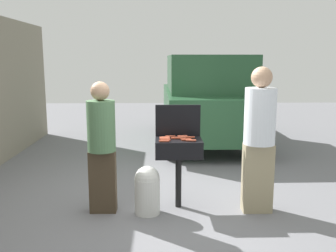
{
  "coord_description": "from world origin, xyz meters",
  "views": [
    {
      "loc": [
        0.05,
        -4.7,
        1.93
      ],
      "look_at": [
        0.17,
        0.51,
        1.0
      ],
      "focal_mm": 40.0,
      "sensor_mm": 36.0,
      "label": 1
    }
  ],
  "objects_px": {
    "propane_tank": "(147,189)",
    "person_right": "(259,135)",
    "hot_dog_3": "(165,139)",
    "hot_dog_12": "(176,138)",
    "parked_minivan": "(206,99)",
    "hot_dog_6": "(181,138)",
    "hot_dog_0": "(165,140)",
    "hot_dog_7": "(186,139)",
    "hot_dog_1": "(190,137)",
    "bbq_grill": "(179,150)",
    "hot_dog_2": "(170,136)",
    "hot_dog_11": "(191,140)",
    "person_left": "(102,143)",
    "hot_dog_13": "(182,136)",
    "hot_dog_10": "(187,140)",
    "hot_dog_8": "(164,141)",
    "hot_dog_9": "(165,138)",
    "hot_dog_4": "(182,137)",
    "hot_dog_5": "(165,137)"
  },
  "relations": [
    {
      "from": "propane_tank",
      "to": "person_right",
      "type": "distance_m",
      "value": 1.56
    },
    {
      "from": "hot_dog_3",
      "to": "hot_dog_12",
      "type": "xyz_separation_m",
      "value": [
        0.15,
        0.03,
        0.0
      ]
    },
    {
      "from": "parked_minivan",
      "to": "hot_dog_6",
      "type": "bearing_deg",
      "value": 77.61
    },
    {
      "from": "hot_dog_0",
      "to": "hot_dog_7",
      "type": "bearing_deg",
      "value": 9.34
    },
    {
      "from": "hot_dog_1",
      "to": "propane_tank",
      "type": "height_order",
      "value": "hot_dog_1"
    },
    {
      "from": "bbq_grill",
      "to": "propane_tank",
      "type": "xyz_separation_m",
      "value": [
        -0.4,
        -0.21,
        -0.45
      ]
    },
    {
      "from": "bbq_grill",
      "to": "propane_tank",
      "type": "distance_m",
      "value": 0.64
    },
    {
      "from": "hot_dog_2",
      "to": "hot_dog_11",
      "type": "relative_size",
      "value": 1.0
    },
    {
      "from": "person_left",
      "to": "hot_dog_6",
      "type": "bearing_deg",
      "value": 8.41
    },
    {
      "from": "propane_tank",
      "to": "person_left",
      "type": "bearing_deg",
      "value": 172.33
    },
    {
      "from": "hot_dog_0",
      "to": "hot_dog_13",
      "type": "height_order",
      "value": "same"
    },
    {
      "from": "propane_tank",
      "to": "hot_dog_10",
      "type": "bearing_deg",
      "value": 13.58
    },
    {
      "from": "hot_dog_1",
      "to": "hot_dog_3",
      "type": "relative_size",
      "value": 1.0
    },
    {
      "from": "hot_dog_10",
      "to": "hot_dog_11",
      "type": "height_order",
      "value": "same"
    },
    {
      "from": "hot_dog_6",
      "to": "hot_dog_1",
      "type": "bearing_deg",
      "value": 8.37
    },
    {
      "from": "hot_dog_6",
      "to": "parked_minivan",
      "type": "distance_m",
      "value": 4.02
    },
    {
      "from": "person_left",
      "to": "hot_dog_0",
      "type": "bearing_deg",
      "value": 1.75
    },
    {
      "from": "hot_dog_12",
      "to": "parked_minivan",
      "type": "height_order",
      "value": "parked_minivan"
    },
    {
      "from": "hot_dog_6",
      "to": "hot_dog_12",
      "type": "height_order",
      "value": "same"
    },
    {
      "from": "hot_dog_8",
      "to": "person_left",
      "type": "relative_size",
      "value": 0.08
    },
    {
      "from": "hot_dog_9",
      "to": "person_right",
      "type": "xyz_separation_m",
      "value": [
        1.17,
        -0.18,
        0.07
      ]
    },
    {
      "from": "hot_dog_4",
      "to": "hot_dog_6",
      "type": "distance_m",
      "value": 0.06
    },
    {
      "from": "hot_dog_3",
      "to": "hot_dog_9",
      "type": "xyz_separation_m",
      "value": [
        0.01,
        0.03,
        0.0
      ]
    },
    {
      "from": "hot_dog_4",
      "to": "parked_minivan",
      "type": "distance_m",
      "value": 3.96
    },
    {
      "from": "bbq_grill",
      "to": "hot_dog_1",
      "type": "bearing_deg",
      "value": 22.15
    },
    {
      "from": "hot_dog_4",
      "to": "hot_dog_5",
      "type": "relative_size",
      "value": 1.0
    },
    {
      "from": "hot_dog_4",
      "to": "hot_dog_8",
      "type": "xyz_separation_m",
      "value": [
        -0.24,
        -0.26,
        0.0
      ]
    },
    {
      "from": "hot_dog_0",
      "to": "hot_dog_6",
      "type": "relative_size",
      "value": 1.0
    },
    {
      "from": "hot_dog_1",
      "to": "hot_dog_5",
      "type": "relative_size",
      "value": 1.0
    },
    {
      "from": "hot_dog_7",
      "to": "hot_dog_13",
      "type": "xyz_separation_m",
      "value": [
        -0.03,
        0.18,
        0.0
      ]
    },
    {
      "from": "bbq_grill",
      "to": "hot_dog_9",
      "type": "xyz_separation_m",
      "value": [
        -0.18,
        0.01,
        0.16
      ]
    },
    {
      "from": "hot_dog_12",
      "to": "propane_tank",
      "type": "relative_size",
      "value": 0.21
    },
    {
      "from": "hot_dog_5",
      "to": "parked_minivan",
      "type": "height_order",
      "value": "parked_minivan"
    },
    {
      "from": "hot_dog_3",
      "to": "person_left",
      "type": "distance_m",
      "value": 0.8
    },
    {
      "from": "hot_dog_3",
      "to": "hot_dog_5",
      "type": "xyz_separation_m",
      "value": [
        0.0,
        0.07,
        0.0
      ]
    },
    {
      "from": "hot_dog_7",
      "to": "person_right",
      "type": "bearing_deg",
      "value": -7.82
    },
    {
      "from": "hot_dog_2",
      "to": "person_right",
      "type": "relative_size",
      "value": 0.07
    },
    {
      "from": "bbq_grill",
      "to": "person_right",
      "type": "distance_m",
      "value": 1.04
    },
    {
      "from": "hot_dog_5",
      "to": "hot_dog_13",
      "type": "distance_m",
      "value": 0.25
    },
    {
      "from": "hot_dog_8",
      "to": "hot_dog_12",
      "type": "relative_size",
      "value": 1.0
    },
    {
      "from": "hot_dog_11",
      "to": "person_left",
      "type": "height_order",
      "value": "person_left"
    },
    {
      "from": "bbq_grill",
      "to": "hot_dog_0",
      "type": "xyz_separation_m",
      "value": [
        -0.17,
        -0.09,
        0.16
      ]
    },
    {
      "from": "hot_dog_5",
      "to": "hot_dog_10",
      "type": "height_order",
      "value": "same"
    },
    {
      "from": "hot_dog_12",
      "to": "hot_dog_2",
      "type": "bearing_deg",
      "value": 121.41
    },
    {
      "from": "hot_dog_2",
      "to": "hot_dog_10",
      "type": "height_order",
      "value": "same"
    },
    {
      "from": "hot_dog_2",
      "to": "hot_dog_6",
      "type": "height_order",
      "value": "same"
    },
    {
      "from": "hot_dog_12",
      "to": "hot_dog_1",
      "type": "bearing_deg",
      "value": 15.91
    },
    {
      "from": "hot_dog_10",
      "to": "person_right",
      "type": "xyz_separation_m",
      "value": [
        0.9,
        -0.08,
        0.07
      ]
    },
    {
      "from": "hot_dog_12",
      "to": "hot_dog_0",
      "type": "bearing_deg",
      "value": -145.96
    },
    {
      "from": "hot_dog_8",
      "to": "hot_dog_9",
      "type": "relative_size",
      "value": 1.0
    }
  ]
}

